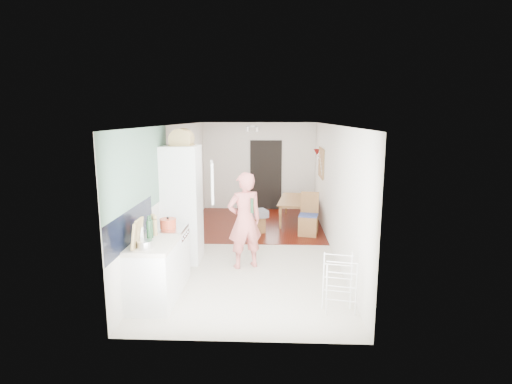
# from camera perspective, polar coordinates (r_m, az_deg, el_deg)

# --- Properties ---
(room_shell) EXTENTS (3.20, 7.00, 2.50)m
(room_shell) POSITION_cam_1_polar(r_m,az_deg,el_deg) (8.00, -0.42, 0.57)
(room_shell) COLOR silver
(room_shell) RESTS_ON ground
(floor) EXTENTS (3.20, 7.00, 0.01)m
(floor) POSITION_cam_1_polar(r_m,az_deg,el_deg) (8.31, -0.41, -7.94)
(floor) COLOR beige
(floor) RESTS_ON ground
(wood_floor_overlay) EXTENTS (3.20, 3.30, 0.01)m
(wood_floor_overlay) POSITION_cam_1_polar(r_m,az_deg,el_deg) (10.08, 0.10, -4.54)
(wood_floor_overlay) COLOR #4F1109
(wood_floor_overlay) RESTS_ON room_shell
(sage_wall_panel) EXTENTS (0.02, 3.00, 1.30)m
(sage_wall_panel) POSITION_cam_1_polar(r_m,az_deg,el_deg) (6.24, -16.11, 2.82)
(sage_wall_panel) COLOR slate
(sage_wall_panel) RESTS_ON room_shell
(tile_splashback) EXTENTS (0.02, 1.90, 0.50)m
(tile_splashback) POSITION_cam_1_polar(r_m,az_deg,el_deg) (5.87, -17.38, -4.72)
(tile_splashback) COLOR black
(tile_splashback) RESTS_ON room_shell
(doorway_recess) EXTENTS (0.90, 0.04, 2.00)m
(doorway_recess) POSITION_cam_1_polar(r_m,az_deg,el_deg) (11.47, 1.42, 2.41)
(doorway_recess) COLOR black
(doorway_recess) RESTS_ON room_shell
(base_cabinet) EXTENTS (0.60, 0.90, 0.86)m
(base_cabinet) POSITION_cam_1_polar(r_m,az_deg,el_deg) (6.01, -14.38, -11.45)
(base_cabinet) COLOR white
(base_cabinet) RESTS_ON room_shell
(worktop) EXTENTS (0.62, 0.92, 0.06)m
(worktop) POSITION_cam_1_polar(r_m,az_deg,el_deg) (5.85, -14.59, -7.27)
(worktop) COLOR beige
(worktop) RESTS_ON room_shell
(range_cooker) EXTENTS (0.60, 0.60, 0.88)m
(range_cooker) POSITION_cam_1_polar(r_m,az_deg,el_deg) (6.68, -12.54, -8.99)
(range_cooker) COLOR white
(range_cooker) RESTS_ON room_shell
(cooker_top) EXTENTS (0.60, 0.60, 0.04)m
(cooker_top) POSITION_cam_1_polar(r_m,az_deg,el_deg) (6.54, -12.70, -5.19)
(cooker_top) COLOR silver
(cooker_top) RESTS_ON room_shell
(fridge_housing) EXTENTS (0.66, 0.66, 2.15)m
(fridge_housing) POSITION_cam_1_polar(r_m,az_deg,el_deg) (7.45, -10.52, -1.76)
(fridge_housing) COLOR white
(fridge_housing) RESTS_ON room_shell
(fridge_door) EXTENTS (0.14, 0.56, 0.70)m
(fridge_door) POSITION_cam_1_polar(r_m,az_deg,el_deg) (6.96, -6.29, 1.46)
(fridge_door) COLOR white
(fridge_door) RESTS_ON room_shell
(fridge_interior) EXTENTS (0.02, 0.52, 0.66)m
(fridge_interior) POSITION_cam_1_polar(r_m,az_deg,el_deg) (7.30, -8.27, 1.85)
(fridge_interior) COLOR white
(fridge_interior) RESTS_ON room_shell
(pinboard) EXTENTS (0.03, 0.90, 0.70)m
(pinboard) POSITION_cam_1_polar(r_m,az_deg,el_deg) (9.90, 9.32, 4.15)
(pinboard) COLOR tan
(pinboard) RESTS_ON room_shell
(pinboard_frame) EXTENTS (0.00, 0.94, 0.74)m
(pinboard_frame) POSITION_cam_1_polar(r_m,az_deg,el_deg) (9.90, 9.23, 4.15)
(pinboard_frame) COLOR olive
(pinboard_frame) RESTS_ON room_shell
(wall_sconce) EXTENTS (0.18, 0.18, 0.16)m
(wall_sconce) POSITION_cam_1_polar(r_m,az_deg,el_deg) (10.52, 8.71, 5.64)
(wall_sconce) COLOR maroon
(wall_sconce) RESTS_ON room_shell
(person) EXTENTS (0.87, 0.74, 2.03)m
(person) POSITION_cam_1_polar(r_m,az_deg,el_deg) (7.01, -1.64, -2.86)
(person) COLOR #D86D68
(person) RESTS_ON floor
(dining_table) EXTENTS (0.97, 1.52, 0.50)m
(dining_table) POSITION_cam_1_polar(r_m,az_deg,el_deg) (10.29, 6.26, -2.88)
(dining_table) COLOR olive
(dining_table) RESTS_ON floor
(dining_chair) EXTENTS (0.48, 0.48, 0.97)m
(dining_chair) POSITION_cam_1_polar(r_m,az_deg,el_deg) (9.08, 7.51, -3.22)
(dining_chair) COLOR olive
(dining_chair) RESTS_ON floor
(stool) EXTENTS (0.36, 0.36, 0.38)m
(stool) POSITION_cam_1_polar(r_m,az_deg,el_deg) (9.30, 0.28, -4.68)
(stool) COLOR olive
(stool) RESTS_ON floor
(grey_drape) EXTENTS (0.48, 0.48, 0.17)m
(grey_drape) POSITION_cam_1_polar(r_m,az_deg,el_deg) (9.21, 0.37, -3.07)
(grey_drape) COLOR gray
(grey_drape) RESTS_ON stool
(drying_rack) EXTENTS (0.47, 0.44, 0.80)m
(drying_rack) POSITION_cam_1_polar(r_m,az_deg,el_deg) (5.71, 11.81, -12.88)
(drying_rack) COLOR white
(drying_rack) RESTS_ON floor
(bread_bin) EXTENTS (0.47, 0.45, 0.22)m
(bread_bin) POSITION_cam_1_polar(r_m,az_deg,el_deg) (7.33, -10.57, 7.39)
(bread_bin) COLOR tan
(bread_bin) RESTS_ON fridge_housing
(red_casserole) EXTENTS (0.31, 0.31, 0.15)m
(red_casserole) POSITION_cam_1_polar(r_m,az_deg,el_deg) (6.49, -12.46, -4.41)
(red_casserole) COLOR #D64B2B
(red_casserole) RESTS_ON cooker_top
(steel_pan) EXTENTS (0.24, 0.24, 0.10)m
(steel_pan) POSITION_cam_1_polar(r_m,az_deg,el_deg) (5.62, -15.60, -7.22)
(steel_pan) COLOR silver
(steel_pan) RESTS_ON worktop
(held_bottle) EXTENTS (0.06, 0.06, 0.26)m
(held_bottle) POSITION_cam_1_polar(r_m,az_deg,el_deg) (6.84, -0.58, -1.95)
(held_bottle) COLOR #1F4226
(held_bottle) RESTS_ON person
(bottle_a) EXTENTS (0.07, 0.07, 0.27)m
(bottle_a) POSITION_cam_1_polar(r_m,az_deg,el_deg) (6.03, -14.79, -5.11)
(bottle_a) COLOR #1F4226
(bottle_a) RESTS_ON worktop
(bottle_b) EXTENTS (0.08, 0.08, 0.30)m
(bottle_b) POSITION_cam_1_polar(r_m,az_deg,el_deg) (5.87, -15.03, -5.40)
(bottle_b) COLOR #1F4226
(bottle_b) RESTS_ON worktop
(bottle_c) EXTENTS (0.13, 0.13, 0.25)m
(bottle_c) POSITION_cam_1_polar(r_m,az_deg,el_deg) (5.79, -16.24, -5.99)
(bottle_c) COLOR silver
(bottle_c) RESTS_ON worktop
(pepper_mill_front) EXTENTS (0.07, 0.07, 0.24)m
(pepper_mill_front) POSITION_cam_1_polar(r_m,az_deg,el_deg) (6.14, -14.23, -4.94)
(pepper_mill_front) COLOR tan
(pepper_mill_front) RESTS_ON worktop
(pepper_mill_back) EXTENTS (0.07, 0.07, 0.24)m
(pepper_mill_back) POSITION_cam_1_polar(r_m,az_deg,el_deg) (6.23, -14.48, -4.71)
(pepper_mill_back) COLOR tan
(pepper_mill_back) RESTS_ON worktop
(chopping_boards) EXTENTS (0.12, 0.30, 0.40)m
(chopping_boards) POSITION_cam_1_polar(r_m,az_deg,el_deg) (5.61, -16.63, -5.71)
(chopping_boards) COLOR tan
(chopping_boards) RESTS_ON worktop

